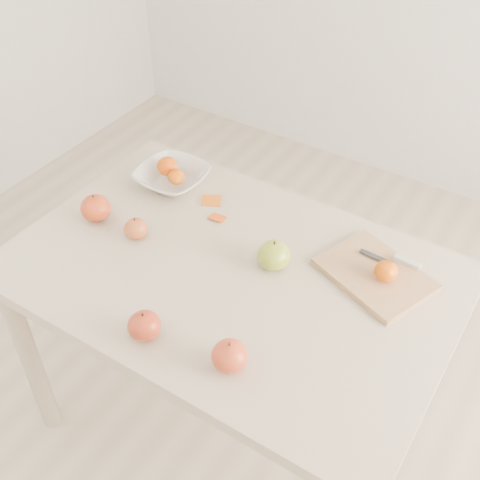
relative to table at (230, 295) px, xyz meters
The scene contains 15 objects.
ground 0.65m from the table, ahead, with size 3.50×3.50×0.00m, color #C6B293.
table is the anchor object (origin of this frame).
cutting_board 0.40m from the table, 28.47° to the left, with size 0.28×0.21×0.02m, color tan.
board_tangerine 0.44m from the table, 25.26° to the left, with size 0.06×0.06×0.05m, color #D05807.
fruit_bowl 0.45m from the table, 148.32° to the left, with size 0.22×0.22×0.05m, color silver.
bowl_tangerine_near 0.49m from the table, 148.90° to the left, with size 0.07×0.07×0.06m, color #CB4507.
bowl_tangerine_far 0.43m from the table, 147.90° to the left, with size 0.05×0.05×0.05m, color #CD4907.
orange_peel_a 0.32m from the table, 134.31° to the left, with size 0.06×0.04×0.00m, color #C65B0E.
orange_peel_b 0.24m from the table, 133.24° to the left, with size 0.04×0.04×0.00m, color #E75110.
paring_knife 0.48m from the table, 33.37° to the left, with size 0.17×0.05×0.01m.
apple_green 0.18m from the table, 39.10° to the left, with size 0.09×0.09×0.08m, color olive.
apple_red_b 0.48m from the table, behind, with size 0.09×0.09×0.08m, color #A3180E.
apple_red_e 0.35m from the table, 56.78° to the right, with size 0.09×0.09×0.08m, color maroon.
apple_red_c 0.34m from the table, 98.63° to the right, with size 0.08×0.08×0.07m, color maroon.
apple_red_d 0.33m from the table, behind, with size 0.07×0.07×0.06m, color maroon.
Camera 1 is at (0.66, -0.97, 1.89)m, focal length 45.00 mm.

